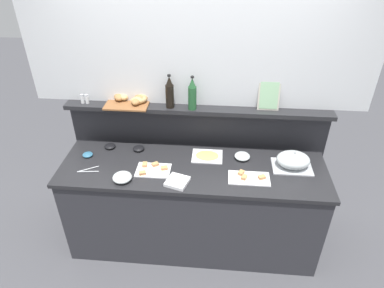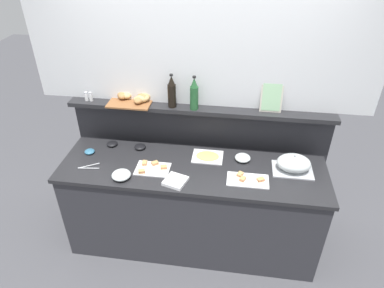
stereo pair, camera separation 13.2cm
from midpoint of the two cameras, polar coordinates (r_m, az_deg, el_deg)
name	(u,v)px [view 1 (the left image)]	position (r m, az deg, el deg)	size (l,w,h in m)	color
ground_plane	(197,201)	(4.07, -0.08, -9.36)	(12.00, 12.00, 0.00)	#4C4C51
buffet_counter	(193,207)	(3.32, -1.03, -10.41)	(2.33, 0.67, 0.94)	#2D2D33
back_ledge_unit	(197,157)	(3.57, -0.22, -2.26)	(2.48, 0.22, 1.30)	#2D2D33
upper_wall_panel	(199,33)	(3.04, -0.23, 17.83)	(3.08, 0.08, 1.30)	silver
sandwich_platter_side	(153,169)	(3.00, -7.74, -4.20)	(0.29, 0.20, 0.04)	white
sandwich_platter_rear	(249,178)	(2.92, 8.09, -5.56)	(0.34, 0.18, 0.04)	white
cold_cuts_platter	(207,156)	(3.14, 1.32, -2.00)	(0.27, 0.22, 0.02)	white
serving_cloche	(293,161)	(3.08, 15.14, -2.67)	(0.34, 0.24, 0.17)	#B7BABF
glass_bowl_large	(242,156)	(3.13, 7.09, -2.06)	(0.14, 0.14, 0.06)	silver
glass_bowl_medium	(122,178)	(2.93, -12.71, -5.44)	(0.16, 0.16, 0.06)	silver
condiment_bowl_cream	(88,155)	(3.30, -17.94, -1.69)	(0.09, 0.09, 0.03)	teal
condiment_bowl_teal	(110,146)	(3.36, -14.48, -0.36)	(0.10, 0.10, 0.04)	black
condiment_bowl_red	(139,148)	(3.27, -9.95, -0.73)	(0.11, 0.11, 0.04)	black
serving_tongs	(88,170)	(3.13, -18.01, -4.18)	(0.19, 0.10, 0.01)	#B7BABF
napkin_stack	(177,182)	(2.85, -3.78, -6.22)	(0.17, 0.17, 0.03)	white
wine_bottle_green	(192,94)	(3.10, -1.19, 8.15)	(0.08, 0.08, 0.32)	#23562D
wine_bottle_dark	(170,93)	(3.14, -4.92, 8.39)	(0.08, 0.08, 0.32)	black
salt_shaker	(82,99)	(3.43, -18.71, 7.06)	(0.03, 0.03, 0.09)	white
pepper_shaker	(87,99)	(3.41, -18.03, 7.06)	(0.03, 0.03, 0.09)	white
bread_basket	(132,100)	(3.31, -11.03, 7.20)	(0.41, 0.29, 0.08)	brown
framed_picture	(269,95)	(3.17, 11.40, 7.85)	(0.19, 0.08, 0.27)	#B2AD9E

